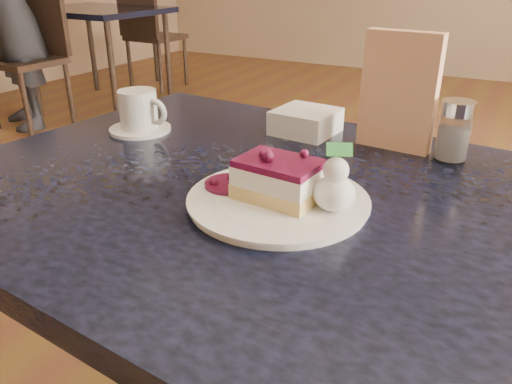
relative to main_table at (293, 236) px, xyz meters
The scene contains 11 objects.
main_table is the anchor object (origin of this frame).
dessert_plate 0.10m from the main_table, 95.12° to the right, with size 0.27×0.27×0.01m, color white.
cheesecake_slice 0.13m from the main_table, 95.12° to the right, with size 0.13×0.10×0.06m.
whipped_cream 0.15m from the main_table, 30.31° to the right, with size 0.06×0.06×0.05m.
berry_sauce 0.14m from the main_table, 152.22° to the right, with size 0.08×0.08×0.01m, color #400420.
coffee_set 0.46m from the main_table, 162.70° to the left, with size 0.14×0.13×0.09m.
menu_card 0.35m from the main_table, 74.05° to the left, with size 0.14×0.03×0.22m, color beige.
sugar_shaker 0.36m from the main_table, 54.77° to the left, with size 0.06×0.06×0.11m.
napkin_stack 0.33m from the main_table, 110.24° to the left, with size 0.12×0.12×0.05m, color white.
bg_table_far_left 3.74m from the main_table, 139.65° to the left, with size 1.05×1.86×1.24m.
patron 3.34m from the main_table, 150.01° to the left, with size 0.63×0.41×1.73m, color black.
Camera 1 is at (0.22, -0.60, 1.10)m, focal length 35.00 mm.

